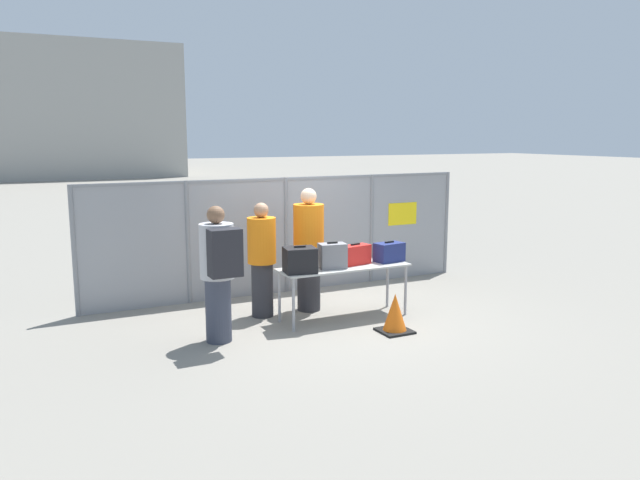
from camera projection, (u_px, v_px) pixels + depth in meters
name	position (u px, v px, depth m)	size (l,w,h in m)	color
ground_plane	(331.00, 316.00, 9.02)	(120.00, 120.00, 0.00)	gray
fence_section	(287.00, 232.00, 10.29)	(6.63, 0.07, 1.91)	gray
inspection_table	(344.00, 271.00, 8.79)	(1.89, 0.60, 0.76)	#B2B2AD
suitcase_black	(300.00, 260.00, 8.36)	(0.47, 0.41, 0.36)	black
suitcase_grey	(332.00, 256.00, 8.62)	(0.40, 0.29, 0.37)	slate
suitcase_red	(355.00, 255.00, 8.89)	(0.47, 0.28, 0.30)	red
suitcase_navy	(389.00, 252.00, 9.09)	(0.45, 0.31, 0.30)	navy
traveler_hooded	(219.00, 269.00, 7.71)	(0.43, 0.66, 1.73)	#383D4C
security_worker_near	(309.00, 248.00, 9.18)	(0.45, 0.45, 1.82)	#2D2D33
security_worker_far	(262.00, 258.00, 8.88)	(0.41, 0.41, 1.65)	#2D2D33
utility_trailer	(260.00, 242.00, 12.57)	(3.91, 2.11, 0.78)	#4C6B47
distant_hangar	(30.00, 112.00, 39.59)	(16.97, 12.13, 7.98)	#999993
traffic_cone	(395.00, 314.00, 8.25)	(0.42, 0.42, 0.52)	black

